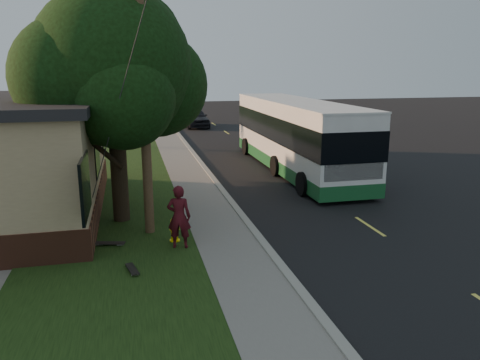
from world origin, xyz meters
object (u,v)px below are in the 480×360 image
(utility_pole, at_px, (143,89))
(leafy_tree, at_px, (114,70))
(skateboard_main, at_px, (132,269))
(skateboard_spare, at_px, (110,243))
(bare_tree_near, at_px, (133,116))
(fire_hydrant, at_px, (174,230))
(skateboarder, at_px, (179,217))
(traffic_signal, at_px, (171,89))
(transit_bus, at_px, (295,134))
(dumpster, at_px, (12,171))
(distant_car, at_px, (195,117))
(bare_tree_far, at_px, (137,104))

(utility_pole, height_order, leafy_tree, utility_pole)
(skateboard_main, relative_size, skateboard_spare, 0.88)
(leafy_tree, bearing_deg, bare_tree_near, 87.50)
(fire_hydrant, height_order, skateboarder, skateboarder)
(skateboard_spare, bearing_deg, leafy_tree, 81.84)
(traffic_signal, bearing_deg, skateboard_main, -96.97)
(fire_hydrant, distance_m, transit_bus, 11.65)
(dumpster, xyz_separation_m, distant_car, (10.95, 19.96, 0.07))
(bare_tree_near, bearing_deg, skateboard_spare, -93.32)
(skateboard_spare, bearing_deg, transit_bus, 44.66)
(traffic_signal, relative_size, dumpster, 2.89)
(utility_pole, height_order, skateboard_main, utility_pole)
(fire_hydrant, relative_size, skateboard_spare, 0.78)
(leafy_tree, height_order, traffic_signal, leafy_tree)
(bare_tree_far, xyz_separation_m, distant_car, (4.98, -1.70, -1.15))
(leafy_tree, distance_m, skateboarder, 5.50)
(bare_tree_near, relative_size, dumpster, 2.26)
(fire_hydrant, height_order, traffic_signal, traffic_signal)
(skateboard_main, bearing_deg, bare_tree_near, 88.86)
(leafy_tree, bearing_deg, dumpster, 130.11)
(leafy_tree, bearing_deg, skateboard_spare, -98.16)
(bare_tree_far, bearing_deg, skateboarder, -89.06)
(leafy_tree, bearing_deg, bare_tree_far, 87.55)
(traffic_signal, bearing_deg, distant_car, -75.41)
(skateboarder, bearing_deg, distant_car, -85.41)
(fire_hydrant, bearing_deg, bare_tree_near, 92.86)
(skateboard_spare, bearing_deg, bare_tree_near, 86.68)
(transit_bus, bearing_deg, skateboarder, -126.26)
(traffic_signal, xyz_separation_m, skateboarder, (-3.00, -34.56, -2.15))
(utility_pole, distance_m, skateboarder, 4.02)
(skateboard_main, bearing_deg, transit_bus, 52.50)
(fire_hydrant, bearing_deg, skateboard_spare, 177.68)
(leafy_tree, relative_size, transit_bus, 0.58)
(skateboarder, bearing_deg, bare_tree_far, -75.64)
(bare_tree_far, distance_m, skateboard_spare, 30.02)
(utility_pole, height_order, skateboarder, utility_pole)
(bare_tree_far, relative_size, skateboard_main, 4.86)
(bare_tree_far, bearing_deg, traffic_signal, 48.81)
(transit_bus, relative_size, skateboard_main, 16.10)
(leafy_tree, height_order, dumpster, leafy_tree)
(fire_hydrant, xyz_separation_m, skateboarder, (0.10, -0.56, 0.58))
(utility_pole, height_order, dumpster, utility_pole)
(fire_hydrant, height_order, bare_tree_far, bare_tree_far)
(skateboard_spare, xyz_separation_m, distant_car, (6.52, 28.22, 0.72))
(fire_hydrant, xyz_separation_m, leafy_tree, (-1.57, 2.65, 4.73))
(transit_bus, bearing_deg, distant_car, 97.63)
(leafy_tree, xyz_separation_m, transit_bus, (8.73, 6.42, -3.24))
(bare_tree_near, relative_size, skateboard_main, 5.19)
(utility_pole, distance_m, dumpster, 10.04)
(leafy_tree, distance_m, distant_car, 26.73)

